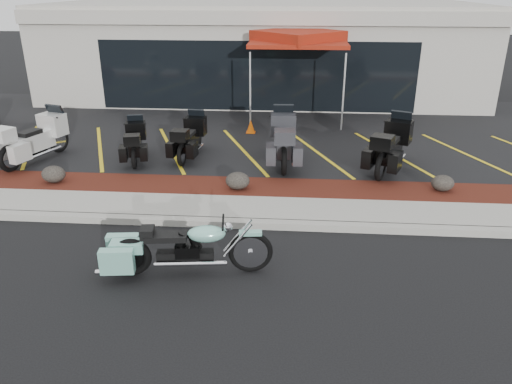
# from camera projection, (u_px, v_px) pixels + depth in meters

# --- Properties ---
(ground) EXTENTS (90.00, 90.00, 0.00)m
(ground) POSITION_uv_depth(u_px,v_px,m) (215.00, 246.00, 9.79)
(ground) COLOR black
(ground) RESTS_ON ground
(curb) EXTENTS (24.00, 0.25, 0.15)m
(curb) POSITION_uv_depth(u_px,v_px,m) (221.00, 223.00, 10.59)
(curb) COLOR gray
(curb) RESTS_ON ground
(sidewalk) EXTENTS (24.00, 1.20, 0.15)m
(sidewalk) POSITION_uv_depth(u_px,v_px,m) (226.00, 209.00, 11.23)
(sidewalk) COLOR gray
(sidewalk) RESTS_ON ground
(mulch_bed) EXTENTS (24.00, 1.20, 0.16)m
(mulch_bed) POSITION_uv_depth(u_px,v_px,m) (232.00, 188.00, 12.33)
(mulch_bed) COLOR #38160C
(mulch_bed) RESTS_ON ground
(upper_lot) EXTENTS (26.00, 9.60, 0.15)m
(upper_lot) POSITION_uv_depth(u_px,v_px,m) (251.00, 129.00, 17.30)
(upper_lot) COLOR black
(upper_lot) RESTS_ON ground
(dealership_building) EXTENTS (18.00, 8.16, 4.00)m
(dealership_building) POSITION_uv_depth(u_px,v_px,m) (263.00, 50.00, 22.31)
(dealership_building) COLOR #A29E92
(dealership_building) RESTS_ON ground
(boulder_left) EXTENTS (0.59, 0.49, 0.42)m
(boulder_left) POSITION_uv_depth(u_px,v_px,m) (54.00, 174.00, 12.44)
(boulder_left) COLOR black
(boulder_left) RESTS_ON mulch_bed
(boulder_mid) EXTENTS (0.59, 0.49, 0.42)m
(boulder_mid) POSITION_uv_depth(u_px,v_px,m) (238.00, 181.00, 12.03)
(boulder_mid) COLOR black
(boulder_mid) RESTS_ON mulch_bed
(boulder_right) EXTENTS (0.54, 0.45, 0.38)m
(boulder_right) POSITION_uv_depth(u_px,v_px,m) (443.00, 183.00, 11.94)
(boulder_right) COLOR black
(boulder_right) RESTS_ON mulch_bed
(hero_cruiser) EXTENTS (3.03, 1.09, 1.04)m
(hero_cruiser) POSITION_uv_depth(u_px,v_px,m) (251.00, 246.00, 8.73)
(hero_cruiser) COLOR #7DC2B0
(hero_cruiser) RESTS_ON ground
(touring_white) EXTENTS (1.66, 2.61, 1.42)m
(touring_white) POSITION_uv_depth(u_px,v_px,m) (57.00, 129.00, 14.48)
(touring_white) COLOR silver
(touring_white) RESTS_ON upper_lot
(touring_black_front) EXTENTS (1.18, 2.08, 1.14)m
(touring_black_front) POSITION_uv_depth(u_px,v_px,m) (137.00, 134.00, 14.51)
(touring_black_front) COLOR black
(touring_black_front) RESTS_ON upper_lot
(touring_black_mid) EXTENTS (0.99, 2.16, 1.22)m
(touring_black_mid) POSITION_uv_depth(u_px,v_px,m) (197.00, 129.00, 14.80)
(touring_black_mid) COLOR black
(touring_black_mid) RESTS_ON upper_lot
(touring_grey) EXTENTS (1.07, 2.54, 1.46)m
(touring_grey) POSITION_uv_depth(u_px,v_px,m) (283.00, 129.00, 14.39)
(touring_grey) COLOR #323337
(touring_grey) RESTS_ON upper_lot
(touring_black_rear) EXTENTS (1.84, 2.61, 1.42)m
(touring_black_rear) POSITION_uv_depth(u_px,v_px,m) (399.00, 136.00, 13.80)
(touring_black_rear) COLOR black
(touring_black_rear) RESTS_ON upper_lot
(traffic_cone) EXTENTS (0.30, 0.30, 0.44)m
(traffic_cone) POSITION_uv_depth(u_px,v_px,m) (251.00, 126.00, 16.58)
(traffic_cone) COLOR #FF6308
(traffic_cone) RESTS_ON upper_lot
(popup_canopy) EXTENTS (3.87, 3.87, 3.09)m
(popup_canopy) POSITION_uv_depth(u_px,v_px,m) (298.00, 39.00, 17.42)
(popup_canopy) COLOR silver
(popup_canopy) RESTS_ON upper_lot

